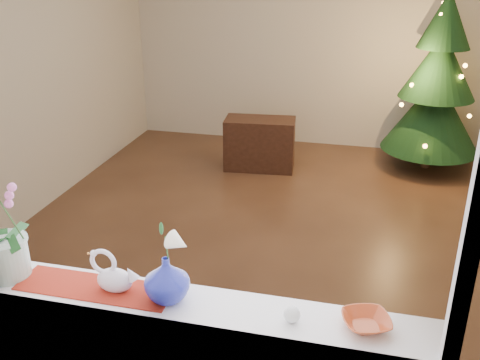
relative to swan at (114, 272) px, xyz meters
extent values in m
plane|color=#372116|center=(0.28, 2.36, -1.01)|extent=(5.00, 5.00, 0.00)
cube|color=#BCB4A4|center=(0.28, 4.86, 0.34)|extent=(4.50, 0.10, 2.70)
cube|color=#BCB4A4|center=(0.28, -0.14, 0.34)|extent=(4.50, 0.10, 2.70)
cube|color=#BCB4A4|center=(-1.97, 2.36, 0.34)|extent=(0.10, 5.00, 2.70)
cube|color=white|center=(0.28, -0.01, -0.11)|extent=(2.20, 0.26, 0.04)
cube|color=maroon|center=(-0.10, -0.01, -0.09)|extent=(0.70, 0.20, 0.01)
imported|color=navy|center=(0.25, -0.01, 0.02)|extent=(0.23, 0.23, 0.23)
sphere|color=silver|center=(0.78, -0.03, -0.06)|extent=(0.07, 0.07, 0.07)
imported|color=#AF401C|center=(1.07, 0.00, -0.07)|extent=(0.20, 0.20, 0.04)
cube|color=black|center=(-0.15, 3.83, -0.72)|extent=(0.81, 0.46, 0.58)
camera|label=1|loc=(0.99, -1.77, 1.26)|focal=40.00mm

